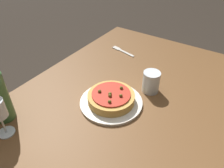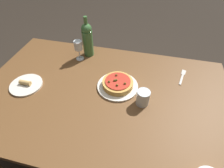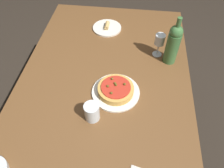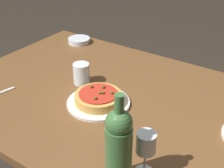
{
  "view_description": "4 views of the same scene",
  "coord_description": "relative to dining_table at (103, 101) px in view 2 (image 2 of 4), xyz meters",
  "views": [
    {
      "loc": [
        0.49,
        0.31,
        1.39
      ],
      "look_at": [
        -0.12,
        -0.1,
        0.83
      ],
      "focal_mm": 35.0,
      "sensor_mm": 36.0,
      "label": 1
    },
    {
      "loc": [
        -0.23,
        0.7,
        1.57
      ],
      "look_at": [
        -0.05,
        -0.04,
        0.82
      ],
      "focal_mm": 28.0,
      "sensor_mm": 36.0,
      "label": 2
    },
    {
      "loc": [
        -0.81,
        -0.15,
        1.71
      ],
      "look_at": [
        -0.06,
        -0.05,
        0.82
      ],
      "focal_mm": 35.0,
      "sensor_mm": 36.0,
      "label": 3
    },
    {
      "loc": [
        0.58,
        -0.94,
        1.49
      ],
      "look_at": [
        -0.02,
        -0.06,
        0.87
      ],
      "focal_mm": 50.0,
      "sensor_mm": 36.0,
      "label": 4
    }
  ],
  "objects": [
    {
      "name": "ground_plane",
      "position": [
        0.0,
        0.0,
        -0.69
      ],
      "size": [
        14.0,
        14.0,
        0.0
      ],
      "primitive_type": "plane",
      "color": "#2D261E"
    },
    {
      "name": "pizza",
      "position": [
        -0.08,
        -0.08,
        0.11
      ],
      "size": [
        0.2,
        0.2,
        0.05
      ],
      "color": "gold",
      "rests_on": "dinner_plate"
    },
    {
      "name": "fork",
      "position": [
        -0.49,
        -0.28,
        0.08
      ],
      "size": [
        0.06,
        0.16,
        0.0
      ],
      "rotation": [
        0.0,
        0.0,
        -1.79
      ],
      "color": "beige",
      "rests_on": "dining_table"
    },
    {
      "name": "water_cup",
      "position": [
        -0.25,
        0.02,
        0.13
      ],
      "size": [
        0.08,
        0.08,
        0.1
      ],
      "color": "silver",
      "rests_on": "dining_table"
    },
    {
      "name": "dining_table",
      "position": [
        0.0,
        0.0,
        0.0
      ],
      "size": [
        1.57,
        0.99,
        0.77
      ],
      "color": "brown",
      "rests_on": "ground_plane"
    },
    {
      "name": "wine_glass",
      "position": [
        0.26,
        -0.3,
        0.19
      ],
      "size": [
        0.06,
        0.06,
        0.15
      ],
      "color": "silver",
      "rests_on": "dining_table"
    },
    {
      "name": "side_plate",
      "position": [
        0.5,
        0.05,
        0.09
      ],
      "size": [
        0.2,
        0.2,
        0.04
      ],
      "color": "silver",
      "rests_on": "dining_table"
    },
    {
      "name": "dinner_plate",
      "position": [
        -0.08,
        -0.08,
        0.09
      ],
      "size": [
        0.26,
        0.26,
        0.01
      ],
      "color": "silver",
      "rests_on": "dining_table"
    },
    {
      "name": "wine_bottle",
      "position": [
        0.22,
        -0.38,
        0.21
      ],
      "size": [
        0.08,
        0.08,
        0.31
      ],
      "color": "#3D6B38",
      "rests_on": "dining_table"
    }
  ]
}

